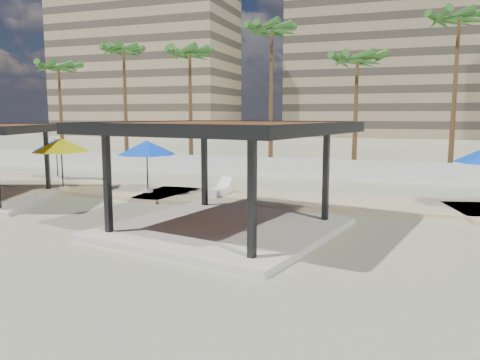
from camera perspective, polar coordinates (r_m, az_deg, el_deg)
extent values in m
plane|color=tan|center=(15.72, -4.27, -6.88)|extent=(200.00, 200.00, 0.00)
cube|color=#C6B284|center=(28.31, -20.73, -0.61)|extent=(16.40, 6.19, 0.24)
cube|color=#C6B284|center=(21.68, 8.05, -2.65)|extent=(16.24, 5.11, 0.24)
cube|color=silver|center=(30.73, 7.69, 1.48)|extent=(56.00, 0.30, 1.20)
cube|color=#937F60|center=(95.63, -11.47, 14.37)|extent=(34.00, 16.00, 30.00)
cube|color=#847259|center=(92.49, 18.37, 13.73)|extent=(38.00, 16.00, 28.00)
cube|color=beige|center=(16.33, -2.08, -5.90)|extent=(8.43, 8.43, 0.22)
cube|color=black|center=(15.70, -15.86, -0.35)|extent=(0.23, 0.23, 3.23)
cube|color=black|center=(19.73, -4.36, 1.56)|extent=(0.23, 0.23, 3.23)
cube|color=black|center=(12.35, 1.47, -2.24)|extent=(0.23, 0.23, 3.23)
cube|color=black|center=(17.18, 10.43, 0.51)|extent=(0.23, 0.23, 3.23)
cube|color=brown|center=(15.86, -2.15, 6.44)|extent=(8.69, 8.69, 0.30)
cube|color=black|center=(12.96, -11.13, 5.96)|extent=(7.30, 1.67, 0.37)
cube|color=black|center=(19.03, 3.97, 6.67)|extent=(7.30, 1.67, 0.37)
cube|color=black|center=(18.14, -11.92, 6.46)|extent=(1.67, 7.30, 0.37)
cube|color=black|center=(14.19, 10.39, 6.14)|extent=(1.67, 7.30, 0.37)
cube|color=black|center=(26.06, -22.47, 2.31)|extent=(0.23, 0.23, 3.06)
cube|color=black|center=(27.86, -26.82, 5.84)|extent=(6.68, 2.44, 0.35)
cube|color=black|center=(23.26, -22.97, 5.81)|extent=(2.44, 6.68, 0.35)
cylinder|color=beige|center=(30.74, -21.32, 0.33)|extent=(0.47, 0.47, 0.11)
cylinder|color=#262628|center=(30.63, -21.42, 2.30)|extent=(0.07, 0.07, 2.24)
cone|color=blue|center=(30.56, -21.51, 4.09)|extent=(3.24, 3.24, 0.65)
cylinder|color=beige|center=(26.10, -20.74, -0.90)|extent=(0.52, 0.52, 0.12)
cylinder|color=#262628|center=(25.95, -20.87, 1.67)|extent=(0.07, 0.07, 2.47)
cone|color=#FFF812|center=(25.87, -20.99, 4.00)|extent=(3.34, 3.34, 0.72)
cylinder|color=beige|center=(23.90, -11.16, -1.30)|extent=(0.50, 0.50, 0.12)
cylinder|color=#262628|center=(23.75, -11.23, 1.42)|extent=(0.07, 0.07, 2.40)
cone|color=blue|center=(23.66, -11.30, 3.90)|extent=(3.20, 3.20, 0.70)
cube|color=white|center=(22.68, -2.62, -1.47)|extent=(0.76, 1.91, 0.26)
cube|color=white|center=(22.66, -2.62, -1.07)|extent=(0.76, 1.91, 0.06)
cube|color=white|center=(23.28, -1.86, -0.27)|extent=(0.65, 0.68, 0.48)
cone|color=brown|center=(42.10, -21.00, 7.46)|extent=(0.36, 0.36, 8.11)
ellipsoid|color=#2A5E21|center=(42.27, -21.26, 12.62)|extent=(3.00, 3.00, 1.80)
cone|color=brown|center=(38.85, -13.80, 8.63)|extent=(0.36, 0.36, 9.28)
ellipsoid|color=#2A5E21|center=(39.17, -14.02, 15.05)|extent=(3.00, 3.00, 1.80)
cone|color=brown|center=(35.40, -6.06, 8.46)|extent=(0.36, 0.36, 8.74)
ellipsoid|color=#2A5E21|center=(35.68, -6.16, 15.09)|extent=(3.00, 3.00, 1.80)
cone|color=brown|center=(34.08, 3.81, 9.74)|extent=(0.36, 0.36, 10.20)
ellipsoid|color=#2A5E21|center=(34.57, 3.89, 17.80)|extent=(3.00, 3.00, 1.80)
cone|color=brown|center=(32.47, 13.90, 7.54)|extent=(0.36, 0.36, 7.85)
ellipsoid|color=#2A5E21|center=(32.67, 14.12, 14.00)|extent=(3.00, 3.00, 1.80)
cone|color=brown|center=(32.67, 24.67, 9.07)|extent=(0.36, 0.36, 10.14)
ellipsoid|color=#2A5E21|center=(33.18, 25.17, 17.40)|extent=(3.00, 3.00, 1.80)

